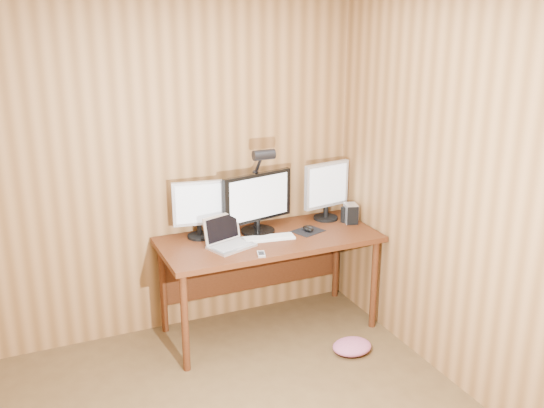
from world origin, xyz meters
TOP-DOWN VIEW (x-y plane):
  - room_shell at (0.00, 0.00)m, footprint 4.00×4.00m
  - desk at (0.93, 1.70)m, footprint 1.60×0.70m
  - monitor_center at (0.89, 1.76)m, footprint 0.58×0.25m
  - monitor_left at (0.46, 1.83)m, footprint 0.38×0.18m
  - monitor_right at (1.51, 1.82)m, footprint 0.41×0.19m
  - laptop at (0.59, 1.59)m, footprint 0.36×0.32m
  - keyboard at (0.91, 1.60)m, footprint 0.39×0.17m
  - mousepad at (1.25, 1.63)m, footprint 0.26×0.23m
  - mouse at (1.25, 1.63)m, footprint 0.11×0.13m
  - hard_drive at (1.64, 1.67)m, footprint 0.13×0.16m
  - phone at (0.74, 1.34)m, footprint 0.07×0.11m
  - speaker at (1.60, 1.70)m, footprint 0.05×0.05m
  - desk_lamp at (0.91, 1.74)m, footprint 0.16×0.23m
  - fabric_pile at (1.33, 1.07)m, footprint 0.35×0.32m

SIDE VIEW (x-z plane):
  - fabric_pile at x=1.33m, z-range 0.00..0.09m
  - desk at x=0.93m, z-range 0.25..1.00m
  - mousepad at x=1.25m, z-range 0.75..0.75m
  - phone at x=0.74m, z-range 0.75..0.76m
  - keyboard at x=0.91m, z-range 0.75..0.77m
  - mouse at x=1.25m, z-range 0.75..0.79m
  - laptop at x=0.59m, z-range 0.70..0.91m
  - speaker at x=1.60m, z-range 0.75..0.87m
  - hard_drive at x=1.64m, z-range 0.75..0.90m
  - monitor_left at x=0.46m, z-range 0.77..1.19m
  - monitor_center at x=0.89m, z-range 0.76..1.22m
  - monitor_right at x=1.51m, z-range 0.77..1.23m
  - desk_lamp at x=0.91m, z-range 0.83..1.52m
  - room_shell at x=0.00m, z-range -0.75..3.25m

